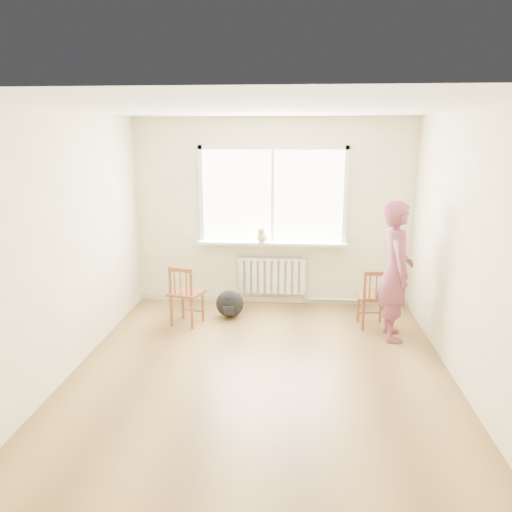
% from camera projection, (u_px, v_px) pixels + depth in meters
% --- Properties ---
extents(floor, '(4.50, 4.50, 0.00)m').
position_uv_depth(floor, '(261.00, 370.00, 5.35)').
color(floor, olive).
rests_on(floor, ground).
extents(ceiling, '(4.50, 4.50, 0.00)m').
position_uv_depth(ceiling, '(262.00, 108.00, 4.71)').
color(ceiling, white).
rests_on(ceiling, back_wall).
extents(back_wall, '(4.00, 0.01, 2.70)m').
position_uv_depth(back_wall, '(273.00, 213.00, 7.20)').
color(back_wall, '#F1EAC1').
rests_on(back_wall, ground).
extents(window, '(2.12, 0.05, 1.42)m').
position_uv_depth(window, '(273.00, 192.00, 7.11)').
color(window, white).
rests_on(window, back_wall).
extents(windowsill, '(2.15, 0.22, 0.04)m').
position_uv_depth(windowsill, '(272.00, 243.00, 7.20)').
color(windowsill, white).
rests_on(windowsill, back_wall).
extents(radiator, '(1.00, 0.12, 0.55)m').
position_uv_depth(radiator, '(272.00, 275.00, 7.33)').
color(radiator, white).
rests_on(radiator, back_wall).
extents(heating_pipe, '(1.40, 0.04, 0.04)m').
position_uv_depth(heating_pipe, '(356.00, 300.00, 7.35)').
color(heating_pipe, silver).
rests_on(heating_pipe, back_wall).
extents(baseboard, '(4.00, 0.03, 0.08)m').
position_uv_depth(baseboard, '(272.00, 299.00, 7.50)').
color(baseboard, beige).
rests_on(baseboard, ground).
extents(chair_left, '(0.49, 0.48, 0.81)m').
position_uv_depth(chair_left, '(185.00, 295.00, 6.52)').
color(chair_left, brown).
rests_on(chair_left, floor).
extents(chair_right, '(0.42, 0.40, 0.79)m').
position_uv_depth(chair_right, '(374.00, 298.00, 6.43)').
color(chair_right, brown).
rests_on(chair_right, floor).
extents(person, '(0.42, 0.63, 1.70)m').
position_uv_depth(person, '(396.00, 271.00, 6.00)').
color(person, '#CD4444').
rests_on(person, floor).
extents(cat, '(0.18, 0.40, 0.27)m').
position_uv_depth(cat, '(262.00, 235.00, 7.10)').
color(cat, beige).
rests_on(cat, windowsill).
extents(backpack, '(0.46, 0.42, 0.38)m').
position_uv_depth(backpack, '(230.00, 304.00, 6.85)').
color(backpack, black).
rests_on(backpack, floor).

